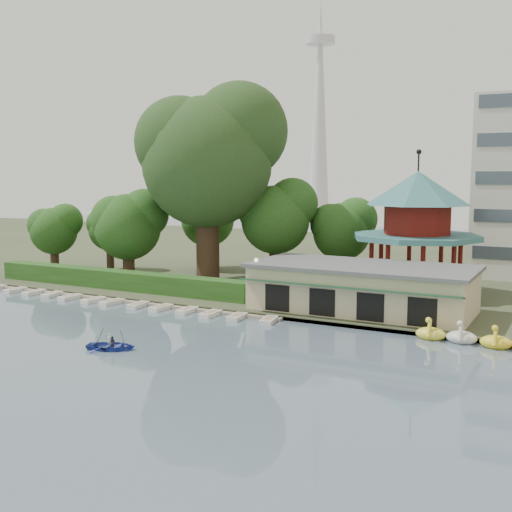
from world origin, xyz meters
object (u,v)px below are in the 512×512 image
Objects in this scene: boathouse at (362,287)px; pavilion at (417,220)px; dock at (120,300)px; big_tree at (210,152)px; rowboat_with_passengers at (111,342)px.

pavilion is at bearing 78.72° from boathouse.
big_tree reaches higher than dock.
rowboat_with_passengers is at bearing -115.85° from pavilion.
big_tree is at bearing 73.88° from dock.
rowboat_with_passengers is at bearing -52.45° from dock.
boathouse is at bearing -18.37° from big_tree.
pavilion reaches higher than boathouse.
dock is at bearing -148.34° from pavilion.
big_tree is (-20.81, -3.78, 6.59)m from pavilion.
boathouse is 0.89× the size of big_tree.
dock is at bearing 127.55° from rowboat_with_passengers.
big_tree is (3.19, 11.02, 13.95)m from dock.
dock is 1.83× the size of boathouse.
big_tree is at bearing 106.27° from rowboat_with_passengers.
boathouse is (22.00, 4.77, 2.25)m from dock.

